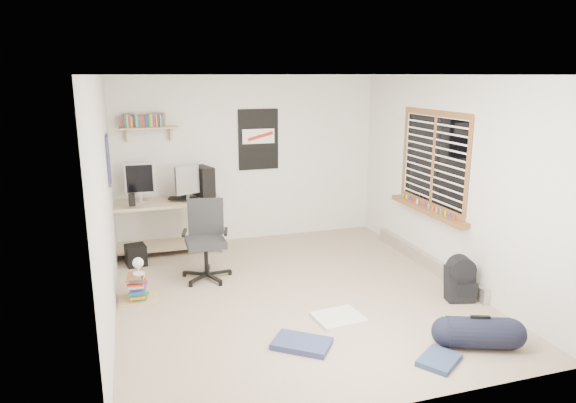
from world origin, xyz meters
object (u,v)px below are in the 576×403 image
object	(u,v)px
backpack	(460,283)
book_stack	(138,288)
duffel_bag	(479,334)
desk	(161,227)
office_chair	(205,241)

from	to	relation	value
backpack	book_stack	xyz separation A→B (m)	(-3.50, 1.08, -0.05)
duffel_bag	book_stack	bearing A→B (deg)	167.09
desk	book_stack	distance (m)	1.70
desk	book_stack	xyz separation A→B (m)	(-0.38, -1.64, -0.21)
duffel_bag	office_chair	bearing A→B (deg)	152.87
desk	duffel_bag	world-z (taller)	desk
duffel_bag	book_stack	size ratio (longest dim) A/B	1.43
duffel_bag	backpack	bearing A→B (deg)	85.10
backpack	duffel_bag	size ratio (longest dim) A/B	0.70
backpack	duffel_bag	xyz separation A→B (m)	(-0.47, -0.97, -0.06)
desk	duffel_bag	distance (m)	4.54
office_chair	backpack	size ratio (longest dim) A/B	2.42
book_stack	backpack	bearing A→B (deg)	-17.15
backpack	book_stack	size ratio (longest dim) A/B	1.00
office_chair	duffel_bag	distance (m)	3.31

